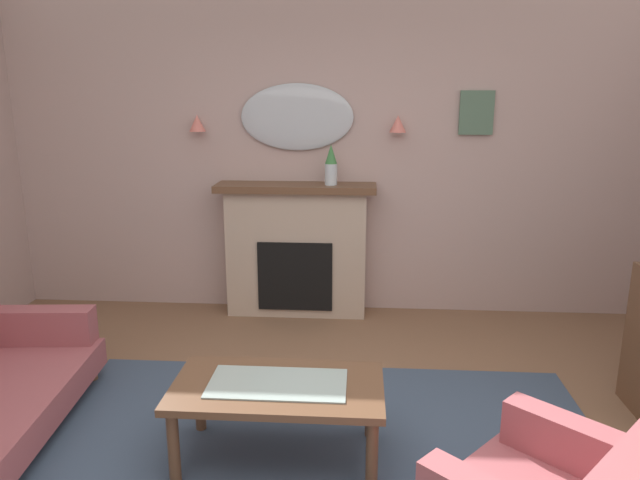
{
  "coord_description": "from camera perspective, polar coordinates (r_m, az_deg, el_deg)",
  "views": [
    {
      "loc": [
        0.22,
        -2.44,
        1.91
      ],
      "look_at": [
        -0.05,
        1.44,
        0.93
      ],
      "focal_mm": 32.87,
      "sensor_mm": 36.0,
      "label": 1
    }
  ],
  "objects": [
    {
      "name": "wall_mirror",
      "position": [
        5.07,
        -2.26,
        11.86
      ],
      "size": [
        0.96,
        0.06,
        0.56
      ],
      "primitive_type": "ellipsoid",
      "color": "#B2BCC6"
    },
    {
      "name": "wall_sconce_right",
      "position": [
        5.01,
        7.59,
        11.15
      ],
      "size": [
        0.14,
        0.14,
        0.14
      ],
      "primitive_type": "cone",
      "color": "#D17066"
    },
    {
      "name": "wall_back",
      "position": [
        5.14,
        1.56,
        9.22
      ],
      "size": [
        6.71,
        0.1,
        2.94
      ],
      "primitive_type": "cube",
      "color": "#B29993",
      "rests_on": "ground"
    },
    {
      "name": "fireplace",
      "position": [
        5.11,
        -2.31,
        -1.08
      ],
      "size": [
        1.36,
        0.36,
        1.16
      ],
      "color": "tan",
      "rests_on": "ground"
    },
    {
      "name": "framed_picture",
      "position": [
        5.14,
        14.99,
        11.88
      ],
      "size": [
        0.28,
        0.03,
        0.36
      ],
      "primitive_type": "cube",
      "color": "#4C6B56"
    },
    {
      "name": "patterned_rug",
      "position": [
        3.26,
        -0.69,
        -21.62
      ],
      "size": [
        3.2,
        2.4,
        0.01
      ],
      "primitive_type": "cube",
      "color": "#38475B",
      "rests_on": "ground"
    },
    {
      "name": "wall_sconce_left",
      "position": [
        5.19,
        -11.86,
        11.07
      ],
      "size": [
        0.14,
        0.14,
        0.14
      ],
      "primitive_type": "cone",
      "color": "#D17066"
    },
    {
      "name": "coffee_table",
      "position": [
        3.16,
        -4.13,
        -14.7
      ],
      "size": [
        1.1,
        0.6,
        0.45
      ],
      "color": "brown",
      "rests_on": "ground"
    },
    {
      "name": "mantel_vase_left",
      "position": [
        4.91,
        1.08,
        7.29
      ],
      "size": [
        0.1,
        0.1,
        0.34
      ],
      "color": "silver",
      "rests_on": "fireplace"
    }
  ]
}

